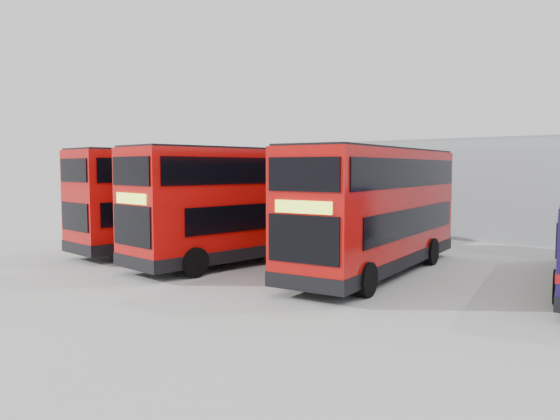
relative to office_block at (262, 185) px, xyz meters
The scene contains 6 objects.
ground_plane 22.94m from the office_block, 52.11° to the right, with size 120.00×120.00×0.00m, color #A4A49E.
office_block is the anchor object (origin of this frame).
double_decker_left 17.77m from the office_block, 60.59° to the right, with size 3.72×11.55×4.81m.
double_decker_centre 20.94m from the office_block, 50.03° to the right, with size 3.66×11.52×4.79m.
double_decker_right 24.22m from the office_block, 38.32° to the right, with size 4.05×11.35×4.71m.
panel_van 7.54m from the office_block, 124.61° to the right, with size 2.84×4.74×1.94m.
Camera 1 is at (15.25, -15.10, 3.99)m, focal length 35.00 mm.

